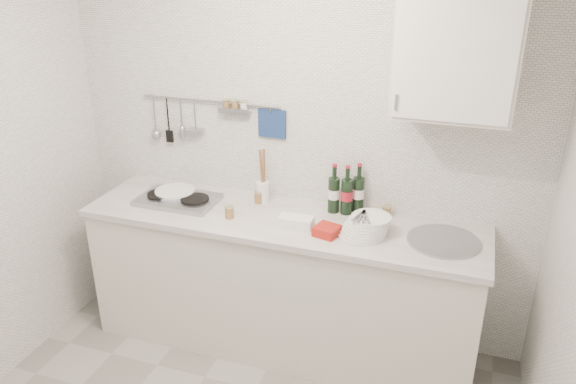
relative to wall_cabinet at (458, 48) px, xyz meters
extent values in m
cube|color=silver|center=(-0.90, 0.18, -0.70)|extent=(3.00, 0.02, 2.50)
cube|color=beige|center=(-0.90, -0.12, -1.51)|extent=(2.40, 0.60, 0.88)
cube|color=silver|center=(-0.90, -0.12, -1.05)|extent=(2.44, 0.64, 0.04)
cube|color=black|center=(-0.90, -0.10, -1.90)|extent=(2.34, 0.52, 0.10)
cube|color=#93969B|center=(-1.60, -0.12, -1.01)|extent=(0.50, 0.32, 0.03)
cylinder|color=black|center=(-1.72, -0.12, -0.99)|extent=(0.18, 0.18, 0.01)
cylinder|color=black|center=(-1.48, -0.12, -0.99)|extent=(0.18, 0.18, 0.01)
cylinder|color=#93969B|center=(0.05, -0.12, -1.02)|extent=(0.40, 0.40, 0.02)
cylinder|color=#93969B|center=(0.05, -0.12, -1.08)|extent=(0.34, 0.34, 0.10)
cylinder|color=#93969B|center=(-1.47, 0.15, -0.43)|extent=(0.95, 0.02, 0.02)
cube|color=navy|center=(-1.06, 0.17, -0.54)|extent=(0.18, 0.02, 0.18)
cube|color=beige|center=(0.00, 0.01, 0.00)|extent=(0.60, 0.35, 0.70)
cube|color=white|center=(0.00, -0.18, 0.00)|extent=(0.56, 0.01, 0.66)
cylinder|color=#93969B|center=(-0.26, -0.19, -0.25)|extent=(0.01, 0.01, 0.08)
cylinder|color=#455B9C|center=(-1.67, -0.08, -1.02)|extent=(0.27, 0.27, 0.01)
cylinder|color=#455B9C|center=(-1.66, -0.07, -1.01)|extent=(0.27, 0.27, 0.01)
cylinder|color=#455B9C|center=(-1.66, -0.07, -1.00)|extent=(0.26, 0.26, 0.01)
cylinder|color=#455B9C|center=(-1.65, -0.07, -0.98)|extent=(0.26, 0.26, 0.01)
cylinder|color=white|center=(-0.40, -0.19, -1.02)|extent=(0.27, 0.27, 0.01)
cylinder|color=white|center=(-0.39, -0.18, -1.01)|extent=(0.26, 0.26, 0.01)
cylinder|color=white|center=(-0.38, -0.18, -0.99)|extent=(0.25, 0.25, 0.01)
cylinder|color=white|center=(-0.38, -0.17, -0.98)|extent=(0.25, 0.25, 0.01)
cylinder|color=white|center=(-0.37, -0.17, -0.97)|extent=(0.24, 0.24, 0.01)
cylinder|color=white|center=(-0.36, -0.17, -0.95)|extent=(0.24, 0.24, 0.01)
cylinder|color=white|center=(-0.36, -0.16, -0.94)|extent=(0.23, 0.23, 0.01)
cylinder|color=white|center=(-0.35, -0.16, -0.92)|extent=(0.22, 0.22, 0.01)
cube|color=white|center=(-0.78, -0.20, -1.00)|extent=(0.20, 0.11, 0.06)
cube|color=red|center=(-0.58, -0.25, -1.00)|extent=(0.16, 0.16, 0.05)
cylinder|color=white|center=(-1.09, 0.07, -0.96)|extent=(0.09, 0.09, 0.13)
cylinder|color=brown|center=(-1.08, 0.07, -0.80)|extent=(0.04, 0.06, 0.26)
cylinder|color=brown|center=(-1.10, 0.08, -0.81)|extent=(0.04, 0.05, 0.24)
cylinder|color=olive|center=(-1.11, 0.04, -0.99)|extent=(0.06, 0.06, 0.07)
cylinder|color=tan|center=(-1.11, 0.04, -0.95)|extent=(0.06, 0.06, 0.01)
cylinder|color=olive|center=(-0.31, 0.11, -1.00)|extent=(0.05, 0.05, 0.06)
cylinder|color=tan|center=(-0.31, 0.11, -0.97)|extent=(0.06, 0.06, 0.01)
cylinder|color=olive|center=(-0.35, -0.01, -0.99)|extent=(0.07, 0.07, 0.09)
cylinder|color=tan|center=(-0.35, -0.01, -0.94)|extent=(0.07, 0.07, 0.01)
cylinder|color=olive|center=(-1.19, -0.23, -0.99)|extent=(0.05, 0.05, 0.07)
cylinder|color=tan|center=(-1.19, -0.23, -0.95)|extent=(0.06, 0.06, 0.01)
camera|label=1|loc=(0.12, -2.98, 0.46)|focal=35.00mm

